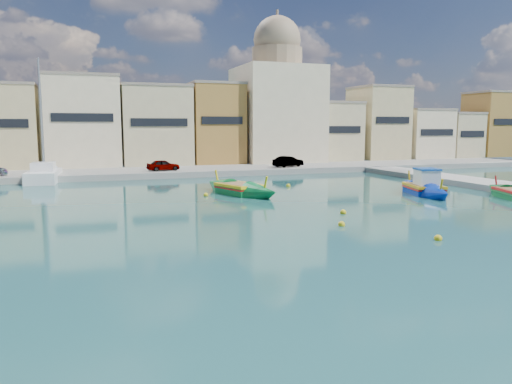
{
  "coord_description": "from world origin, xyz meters",
  "views": [
    {
      "loc": [
        -14.36,
        -20.7,
        5.18
      ],
      "look_at": [
        -4.9,
        6.0,
        1.4
      ],
      "focal_mm": 35.0,
      "sensor_mm": 36.0,
      "label": 1
    }
  ],
  "objects": [
    {
      "name": "parked_cars",
      "position": [
        -8.87,
        30.5,
        1.18
      ],
      "size": [
        34.24,
        2.37,
        1.2
      ],
      "color": "#4C1919",
      "rests_on": "north_quay"
    },
    {
      "name": "luzzu_blue_cabin",
      "position": [
        10.28,
        10.52,
        0.37
      ],
      "size": [
        4.4,
        8.89,
        3.06
      ],
      "color": "#0026A8",
      "rests_on": "ground"
    },
    {
      "name": "luzzu_green",
      "position": [
        -2.97,
        15.18,
        0.3
      ],
      "size": [
        4.93,
        9.12,
        2.79
      ],
      "color": "#0A6F33",
      "rests_on": "ground"
    },
    {
      "name": "mooring_buoys",
      "position": [
        1.55,
        6.07,
        0.08
      ],
      "size": [
        19.24,
        21.11,
        0.36
      ],
      "color": "yellow",
      "rests_on": "ground"
    },
    {
      "name": "church_block",
      "position": [
        10.0,
        40.0,
        8.41
      ],
      "size": [
        10.0,
        10.0,
        19.1
      ],
      "color": "beige",
      "rests_on": "ground"
    },
    {
      "name": "ground",
      "position": [
        0.0,
        0.0,
        0.0
      ],
      "size": [
        160.0,
        160.0,
        0.0
      ],
      "primitive_type": "plane",
      "color": "#164343",
      "rests_on": "ground"
    },
    {
      "name": "north_quay",
      "position": [
        0.0,
        32.0,
        0.3
      ],
      "size": [
        80.0,
        8.0,
        0.6
      ],
      "primitive_type": "cube",
      "color": "gray",
      "rests_on": "ground"
    },
    {
      "name": "north_townhouses",
      "position": [
        6.68,
        39.36,
        5.0
      ],
      "size": [
        83.2,
        7.87,
        10.19
      ],
      "color": "#C5B688",
      "rests_on": "ground"
    },
    {
      "name": "yacht_north",
      "position": [
        -17.41,
        30.99,
        0.48
      ],
      "size": [
        3.25,
        9.3,
        12.19
      ],
      "color": "white",
      "rests_on": "ground"
    }
  ]
}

